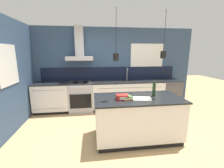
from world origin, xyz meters
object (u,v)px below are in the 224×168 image
(bottle_on_island, at_px, (154,89))
(dishwasher, at_px, (169,93))
(oven_range, at_px, (81,96))
(book_stack, at_px, (126,97))
(red_supply_box, at_px, (122,97))

(bottle_on_island, bearing_deg, dishwasher, 52.62)
(oven_range, height_order, bottle_on_island, bottle_on_island)
(bottle_on_island, relative_size, book_stack, 0.99)
(oven_range, bearing_deg, book_stack, -60.92)
(oven_range, relative_size, red_supply_box, 4.03)
(oven_range, height_order, book_stack, book_stack)
(oven_range, distance_m, book_stack, 2.14)
(oven_range, relative_size, dishwasher, 1.00)
(oven_range, relative_size, book_stack, 2.61)
(bottle_on_island, xyz_separation_m, red_supply_box, (-0.71, -0.15, -0.10))
(oven_range, bearing_deg, red_supply_box, -63.48)
(bottle_on_island, distance_m, book_stack, 0.65)
(oven_range, xyz_separation_m, book_stack, (1.01, -1.82, 0.49))
(book_stack, height_order, red_supply_box, red_supply_box)
(bottle_on_island, bearing_deg, red_supply_box, -168.28)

